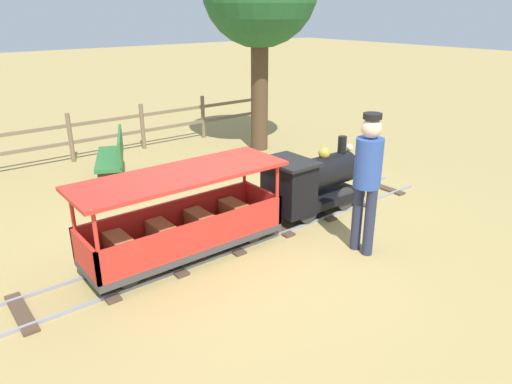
{
  "coord_description": "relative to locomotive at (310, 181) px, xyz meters",
  "views": [
    {
      "loc": [
        4.22,
        -3.18,
        2.64
      ],
      "look_at": [
        0.0,
        0.14,
        0.55
      ],
      "focal_mm": 33.17,
      "sensor_mm": 36.0,
      "label": 1
    }
  ],
  "objects": [
    {
      "name": "locomotive",
      "position": [
        0.0,
        0.0,
        0.0
      ],
      "size": [
        0.7,
        1.45,
        0.96
      ],
      "color": "black",
      "rests_on": "ground_plane"
    },
    {
      "name": "track",
      "position": [
        0.0,
        -1.03,
        -0.47
      ],
      "size": [
        0.74,
        6.05,
        0.04
      ],
      "color": "gray",
      "rests_on": "ground_plane"
    },
    {
      "name": "conductor_person",
      "position": [
        1.13,
        -0.26,
        0.47
      ],
      "size": [
        0.3,
        0.3,
        1.62
      ],
      "color": "#282D47",
      "rests_on": "ground_plane"
    },
    {
      "name": "ground_plane",
      "position": [
        0.0,
        -1.05,
        -0.48
      ],
      "size": [
        60.0,
        60.0,
        0.0
      ],
      "primitive_type": "plane",
      "color": "#A38C51"
    },
    {
      "name": "park_bench",
      "position": [
        -2.82,
        -1.59,
        -0.07
      ],
      "size": [
        1.35,
        0.9,
        0.82
      ],
      "color": "#2D6B33",
      "rests_on": "ground_plane"
    },
    {
      "name": "passenger_car",
      "position": [
        0.0,
        -1.93,
        -0.06
      ],
      "size": [
        0.8,
        2.35,
        0.97
      ],
      "color": "#3F3F3F",
      "rests_on": "ground_plane"
    },
    {
      "name": "fence_section",
      "position": [
        -4.4,
        -1.03,
        0.0
      ],
      "size": [
        0.08,
        7.13,
        0.9
      ],
      "color": "#756047",
      "rests_on": "ground_plane"
    }
  ]
}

